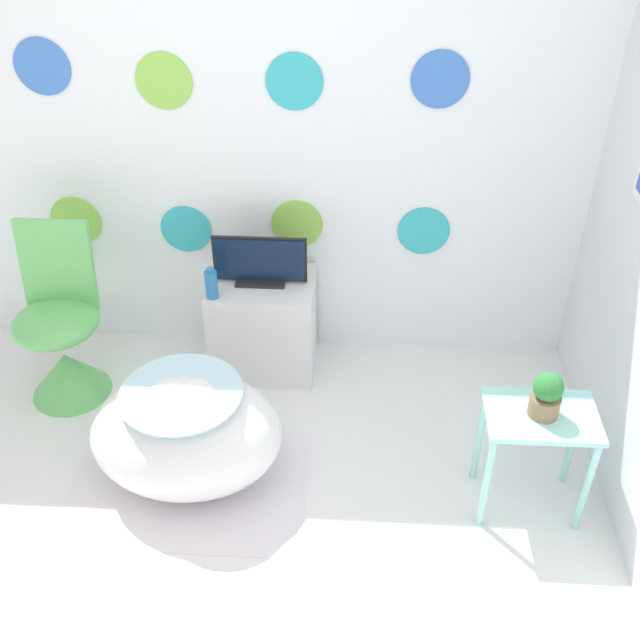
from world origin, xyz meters
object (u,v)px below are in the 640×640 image
chair (63,346)px  potted_plant_left (547,395)px  vase (211,284)px  tv (260,263)px  bathtub (187,433)px

chair → potted_plant_left: chair is taller
vase → tv: bearing=33.4°
bathtub → vase: vase is taller
vase → potted_plant_left: 1.68m
bathtub → chair: (-0.75, 0.56, 0.03)m
chair → vase: chair is taller
bathtub → potted_plant_left: size_ratio=4.16×
chair → potted_plant_left: bearing=-15.4°
bathtub → tv: tv is taller
chair → tv: 1.10m
tv → bathtub: bearing=-106.4°
bathtub → vase: 0.77m
bathtub → tv: 0.96m
chair → vase: (0.77, 0.13, 0.33)m
vase → potted_plant_left: size_ratio=0.82×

